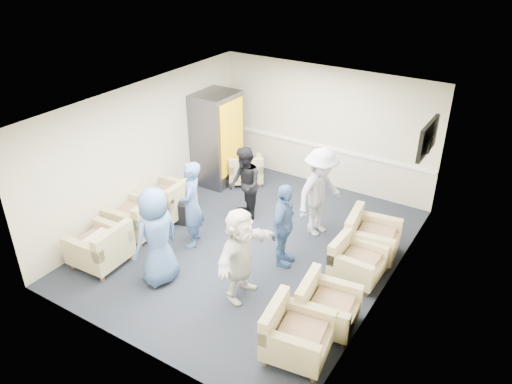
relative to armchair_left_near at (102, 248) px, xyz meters
The scene contains 25 objects.
floor 2.66m from the armchair_left_near, 44.94° to the left, with size 6.00×6.00×0.00m, color black.
ceiling 3.53m from the armchair_left_near, 44.94° to the left, with size 6.00×6.00×0.00m, color silver.
back_wall 5.30m from the armchair_left_near, 69.01° to the left, with size 5.00×0.02×2.70m, color beige.
front_wall 2.41m from the armchair_left_near, 31.43° to the right, with size 5.00×0.02×2.70m, color beige.
left_wall 2.21m from the armchair_left_near, 108.86° to the left, with size 0.02×6.00×2.70m, color beige.
right_wall 4.85m from the armchair_left_near, 23.09° to the left, with size 0.02×6.00×2.70m, color beige.
chair_rail 5.22m from the armchair_left_near, 68.93° to the left, with size 4.98×0.04×0.06m, color white.
tv 5.90m from the armchair_left_near, 40.39° to the left, with size 0.10×1.00×0.58m.
armchair_left_near is the anchor object (origin of this frame).
armchair_left_mid 1.06m from the armchair_left_near, 98.50° to the left, with size 0.94×0.94×0.69m.
armchair_left_far 1.89m from the armchair_left_near, 93.38° to the left, with size 0.90×0.90×0.70m.
armchair_right_near 3.78m from the armchair_left_near, ahead, with size 0.96×0.96×0.67m.
armchair_right_midnear 3.95m from the armchair_left_near, 10.13° to the left, with size 0.90×0.90×0.64m.
armchair_right_midfar 4.31m from the armchair_left_near, 27.27° to the left, with size 0.80×0.80×0.63m.
armchair_right_far 4.68m from the armchair_left_near, 35.85° to the left, with size 0.97×0.97×0.69m.
armchair_corner 3.96m from the armchair_left_near, 84.47° to the left, with size 1.06×1.06×0.61m.
vending_machine 3.78m from the armchair_left_near, 93.52° to the left, with size 0.84×0.99×2.09m.
backpack 1.82m from the armchair_left_near, 81.62° to the left, with size 0.36×0.29×0.53m.
pillow 0.18m from the armchair_left_near, 166.18° to the right, with size 0.46×0.35×0.13m, color white.
person_front_left 1.25m from the armchair_left_near, 10.70° to the left, with size 0.84×0.54×1.71m, color #3E5E96.
person_mid_left 1.71m from the armchair_left_near, 56.20° to the left, with size 0.60×0.40×1.65m, color #3E5E96.
person_back_left 2.92m from the armchair_left_near, 64.72° to the left, with size 0.74×0.58×1.53m, color black.
person_back_right 4.02m from the armchair_left_near, 47.19° to the left, with size 1.13×0.65×1.75m, color silver.
person_mid_right 3.15m from the armchair_left_near, 33.08° to the left, with size 0.90×0.37×1.53m, color #3E5E96.
person_front_right 2.58m from the armchair_left_near, 13.75° to the left, with size 1.45×0.46×1.57m, color silver.
Camera 1 is at (4.15, -6.47, 5.28)m, focal length 35.00 mm.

